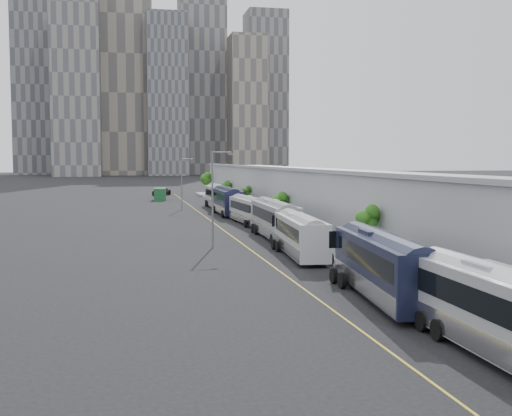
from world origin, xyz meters
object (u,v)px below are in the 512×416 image
object	(u,v)px
bus_1	(383,271)
bus_6	(218,198)
bus_3	(275,222)
street_lamp_near	(214,192)
bus_4	(249,212)
shipping_container	(160,194)
street_lamp_far	(183,180)
bus_2	(300,239)
suv	(161,192)
bus_5	(227,203)
bus_0	(507,323)

from	to	relation	value
bus_1	bus_6	bearing A→B (deg)	95.56
bus_3	street_lamp_near	world-z (taller)	street_lamp_near
bus_4	shipping_container	world-z (taller)	bus_4
street_lamp_near	bus_1	bearing A→B (deg)	-74.16
bus_6	street_lamp_near	xyz separation A→B (m)	(-6.96, -47.48, 3.51)
bus_3	bus_4	size ratio (longest dim) A/B	1.11
street_lamp_near	street_lamp_far	bearing A→B (deg)	88.79
bus_4	street_lamp_near	xyz separation A→B (m)	(-7.21, -20.96, 3.70)
bus_2	street_lamp_near	xyz separation A→B (m)	(-6.34, 7.03, 3.66)
bus_1	suv	distance (m)	111.50
shipping_container	bus_3	bearing A→B (deg)	-77.55
bus_2	street_lamp_far	bearing A→B (deg)	100.07
bus_6	suv	distance (m)	40.58
shipping_container	bus_6	bearing A→B (deg)	-64.83
bus_4	bus_5	xyz separation A→B (m)	(-0.65, 13.80, 0.24)
bus_0	bus_4	distance (m)	56.88
bus_6	suv	xyz separation A→B (m)	(-7.27, 39.92, -0.81)
bus_5	street_lamp_far	world-z (taller)	street_lamp_far
bus_3	bus_2	bearing A→B (deg)	-92.41
bus_4	bus_6	distance (m)	26.53
suv	bus_0	bearing A→B (deg)	-65.22
bus_4	suv	distance (m)	66.87
bus_6	street_lamp_far	world-z (taller)	street_lamp_far
bus_0	bus_6	bearing A→B (deg)	90.13
bus_3	street_lamp_near	bearing A→B (deg)	-138.99
bus_1	bus_5	size ratio (longest dim) A/B	0.98
bus_3	bus_4	bearing A→B (deg)	90.99
bus_2	street_lamp_near	size ratio (longest dim) A/B	1.39
street_lamp_near	shipping_container	size ratio (longest dim) A/B	1.65
bus_2	bus_3	size ratio (longest dim) A/B	0.93
bus_6	suv	world-z (taller)	bus_6
bus_1	bus_4	distance (m)	44.84
shipping_container	bus_5	bearing A→B (deg)	-72.44
bus_0	bus_4	size ratio (longest dim) A/B	1.08
bus_6	suv	bearing A→B (deg)	100.81
bus_5	bus_6	bearing A→B (deg)	87.99
bus_1	bus_5	distance (m)	58.64
street_lamp_near	bus_4	bearing A→B (deg)	71.02
bus_3	bus_4	world-z (taller)	bus_3
bus_0	bus_1	bearing A→B (deg)	91.61
street_lamp_near	bus_6	bearing A→B (deg)	81.66
bus_6	bus_4	bearing A→B (deg)	-88.99
shipping_container	suv	bearing A→B (deg)	90.97
bus_6	bus_3	bearing A→B (deg)	-89.25
bus_5	shipping_container	distance (m)	36.32
bus_5	bus_6	size ratio (longest dim) A/B	1.03
bus_6	shipping_container	world-z (taller)	bus_6
bus_1	bus_3	world-z (taller)	bus_1
bus_1	bus_4	xyz separation A→B (m)	(0.44, 44.83, -0.19)
bus_0	bus_5	size ratio (longest dim) A/B	0.94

